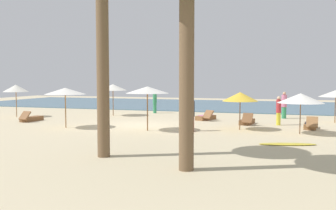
{
  "coord_description": "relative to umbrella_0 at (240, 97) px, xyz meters",
  "views": [
    {
      "loc": [
        8.21,
        -19.96,
        2.66
      ],
      "look_at": [
        1.31,
        1.14,
        1.1
      ],
      "focal_mm": 40.18,
      "sensor_mm": 36.0,
      "label": 1
    }
  ],
  "objects": [
    {
      "name": "surfboard",
      "position": [
        2.42,
        -3.96,
        -1.69
      ],
      "size": [
        2.35,
        1.11,
        0.07
      ],
      "color": "gold",
      "rests_on": "ground_plane"
    },
    {
      "name": "person_3",
      "position": [
        2.09,
        6.51,
        -0.83
      ],
      "size": [
        0.5,
        0.5,
        1.79
      ],
      "color": "#338C59",
      "rests_on": "ground_plane"
    },
    {
      "name": "umbrella_2",
      "position": [
        -9.08,
        -2.14,
        0.26
      ],
      "size": [
        2.21,
        2.21,
        2.17
      ],
      "color": "olive",
      "rests_on": "ground_plane"
    },
    {
      "name": "person_4",
      "position": [
        -7.47,
        7.51,
        -0.86
      ],
      "size": [
        0.38,
        0.38,
        1.7
      ],
      "color": "#338C59",
      "rests_on": "ground_plane"
    },
    {
      "name": "person_1",
      "position": [
        1.86,
        2.62,
        -0.87
      ],
      "size": [
        0.31,
        0.31,
        1.66
      ],
      "color": "yellow",
      "rests_on": "ground_plane"
    },
    {
      "name": "umbrella_3",
      "position": [
        -15.6,
        1.76,
        0.27
      ],
      "size": [
        1.73,
        1.73,
        2.24
      ],
      "color": "olive",
      "rests_on": "ground_plane"
    },
    {
      "name": "ocean_water",
      "position": [
        -5.72,
        17.3,
        -1.7
      ],
      "size": [
        48.0,
        16.0,
        0.06
      ],
      "primitive_type": "cube",
      "color": "#476B7F",
      "rests_on": "ground_plane"
    },
    {
      "name": "umbrella_6",
      "position": [
        2.95,
        -0.67,
        0.0
      ],
      "size": [
        2.17,
        2.17,
        1.96
      ],
      "color": "brown",
      "rests_on": "ground_plane"
    },
    {
      "name": "umbrella_1",
      "position": [
        -9.64,
        4.71,
        0.31
      ],
      "size": [
        2.02,
        2.02,
        2.26
      ],
      "color": "brown",
      "rests_on": "ground_plane"
    },
    {
      "name": "lounger_2",
      "position": [
        -12.95,
        -0.09,
        -1.56
      ],
      "size": [
        0.7,
        1.74,
        0.67
      ],
      "color": "brown",
      "rests_on": "ground_plane"
    },
    {
      "name": "umbrella_4",
      "position": [
        5.06,
        4.9,
        0.04
      ],
      "size": [
        1.98,
        1.98,
        1.97
      ],
      "color": "olive",
      "rests_on": "ground_plane"
    },
    {
      "name": "lounger_0",
      "position": [
        -2.68,
        4.0,
        -1.55
      ],
      "size": [
        1.24,
        1.79,
        0.68
      ],
      "color": "brown",
      "rests_on": "ground_plane"
    },
    {
      "name": "ground_plane",
      "position": [
        -5.72,
        0.3,
        -1.73
      ],
      "size": [
        60.0,
        60.0,
        0.0
      ],
      "primitive_type": "plane",
      "color": "beige"
    },
    {
      "name": "umbrella_5",
      "position": [
        -4.46,
        -1.8,
        0.36
      ],
      "size": [
        2.21,
        2.21,
        2.26
      ],
      "color": "brown",
      "rests_on": "ground_plane"
    },
    {
      "name": "person_2",
      "position": [
        -2.25,
        -1.3,
        -0.84
      ],
      "size": [
        0.41,
        0.41,
        1.73
      ],
      "color": "#BF3338",
      "rests_on": "ground_plane"
    },
    {
      "name": "lounger_1",
      "position": [
        0.1,
        2.5,
        -1.56
      ],
      "size": [
        0.8,
        1.74,
        0.71
      ],
      "color": "brown",
      "rests_on": "ground_plane"
    },
    {
      "name": "lounger_3",
      "position": [
        3.52,
        1.59,
        -1.55
      ],
      "size": [
        0.72,
        1.72,
        0.7
      ],
      "color": "olive",
      "rests_on": "ground_plane"
    },
    {
      "name": "umbrella_0",
      "position": [
        0.0,
        0.0,
        0.0
      ],
      "size": [
        1.86,
        1.86,
        1.96
      ],
      "color": "brown",
      "rests_on": "ground_plane"
    }
  ]
}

